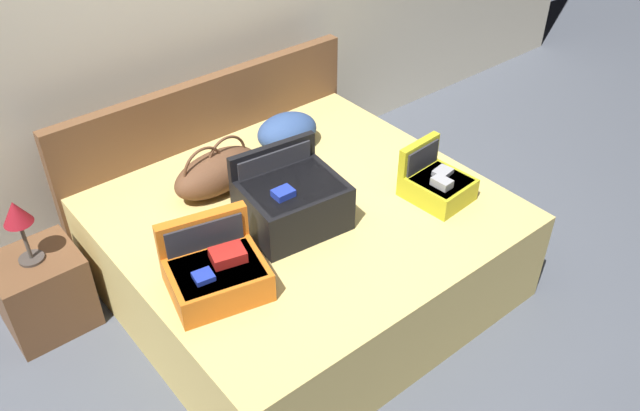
% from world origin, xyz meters
% --- Properties ---
extents(ground_plane, '(12.00, 12.00, 0.00)m').
position_xyz_m(ground_plane, '(0.00, 0.00, 0.00)').
color(ground_plane, '#4C515B').
extents(back_wall, '(8.00, 0.10, 2.60)m').
position_xyz_m(back_wall, '(0.00, 1.65, 1.30)').
color(back_wall, beige).
rests_on(back_wall, ground).
extents(bed, '(1.99, 1.83, 0.57)m').
position_xyz_m(bed, '(0.00, 0.40, 0.29)').
color(bed, tan).
rests_on(bed, ground).
extents(headboard, '(2.03, 0.08, 0.98)m').
position_xyz_m(headboard, '(0.00, 1.36, 0.49)').
color(headboard, brown).
rests_on(headboard, ground).
extents(hard_case_large, '(0.55, 0.48, 0.39)m').
position_xyz_m(hard_case_large, '(-0.13, 0.34, 0.72)').
color(hard_case_large, black).
rests_on(hard_case_large, bed).
extents(hard_case_medium, '(0.51, 0.47, 0.32)m').
position_xyz_m(hard_case_medium, '(-0.69, 0.17, 0.68)').
color(hard_case_medium, '#D16619').
rests_on(hard_case_medium, bed).
extents(hard_case_small, '(0.32, 0.36, 0.30)m').
position_xyz_m(hard_case_small, '(0.63, 0.03, 0.66)').
color(hard_case_small, gold).
rests_on(hard_case_small, bed).
extents(duffel_bag, '(0.56, 0.31, 0.31)m').
position_xyz_m(duffel_bag, '(-0.27, 0.85, 0.69)').
color(duffel_bag, brown).
rests_on(duffel_bag, bed).
extents(pillow_near_headboard, '(0.41, 0.31, 0.21)m').
position_xyz_m(pillow_near_headboard, '(0.31, 0.96, 0.68)').
color(pillow_near_headboard, navy).
rests_on(pillow_near_headboard, bed).
extents(nightstand, '(0.44, 0.40, 0.46)m').
position_xyz_m(nightstand, '(-1.28, 1.07, 0.23)').
color(nightstand, brown).
rests_on(nightstand, ground).
extents(table_lamp, '(0.15, 0.15, 0.37)m').
position_xyz_m(table_lamp, '(-1.28, 1.07, 0.74)').
color(table_lamp, '#3F3833').
rests_on(table_lamp, nightstand).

